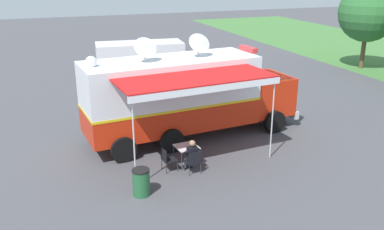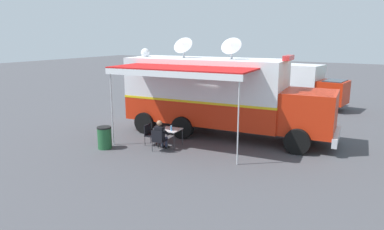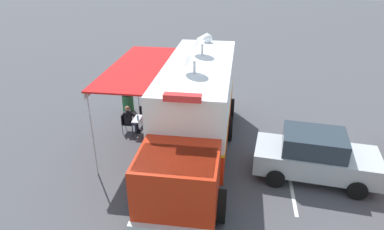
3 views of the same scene
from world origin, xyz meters
TOP-DOWN VIEW (x-y plane):
  - ground_plane at (0.00, 0.00)m, footprint 100.00×100.00m
  - lot_stripe at (-3.70, 1.32)m, footprint 0.54×4.79m
  - command_truck at (-0.03, 0.75)m, footprint 5.52×9.67m
  - folding_table at (2.53, -0.23)m, footprint 0.87×0.87m
  - water_bottle at (2.69, -0.08)m, footprint 0.07×0.07m
  - folding_chair_at_table at (3.33, -0.26)m, footprint 0.52×0.52m
  - folding_chair_beside_table at (2.80, -1.08)m, footprint 0.52×0.52m
  - seated_responder at (3.15, -0.28)m, footprint 0.69×0.59m
  - trash_bin at (4.14, -2.37)m, footprint 0.57×0.57m
  - car_behind_truck at (-4.49, 1.41)m, footprint 4.24×2.09m

SIDE VIEW (x-z plane):
  - ground_plane at x=0.00m, z-range 0.00..0.00m
  - lot_stripe at x=-3.70m, z-range 0.00..0.01m
  - trash_bin at x=4.14m, z-range 0.00..0.91m
  - folding_chair_at_table at x=3.33m, z-range 0.08..0.95m
  - folding_chair_beside_table at x=2.80m, z-range 0.08..0.95m
  - seated_responder at x=3.15m, z-range 0.03..1.28m
  - folding_table at x=2.53m, z-range 0.31..1.04m
  - water_bottle at x=2.69m, z-range 0.72..0.95m
  - car_behind_truck at x=-4.49m, z-range 0.00..1.76m
  - command_truck at x=-0.03m, z-range -0.32..4.21m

